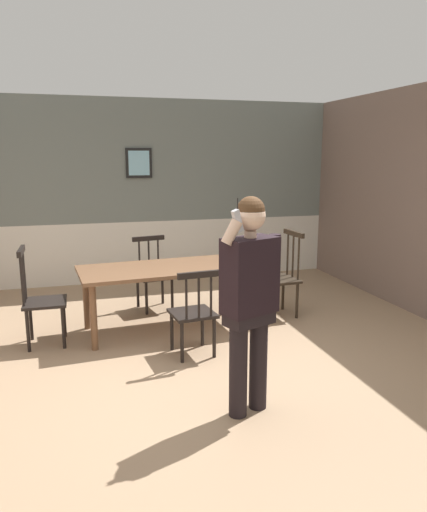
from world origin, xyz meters
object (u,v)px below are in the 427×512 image
chair_near_window (280,276)px  chair_by_doorway (194,313)px  person_figure (250,292)px  chair_opposite_corner (153,274)px  chair_at_table_head (41,300)px  dining_table (171,273)px

chair_near_window → chair_by_doorway: chair_near_window is taller
chair_near_window → person_figure: size_ratio=0.63×
chair_near_window → chair_by_doorway: bearing=121.3°
chair_near_window → chair_by_doorway: 1.63m
person_figure → chair_near_window: bearing=-140.2°
chair_opposite_corner → person_figure: (0.30, -2.83, 0.51)m
chair_by_doorway → chair_at_table_head: size_ratio=0.85×
dining_table → person_figure: bearing=-83.6°
chair_near_window → dining_table: bearing=90.9°
dining_table → person_figure: 2.04m
chair_by_doorway → chair_opposite_corner: (-0.14, 1.64, 0.02)m
chair_by_doorway → chair_at_table_head: chair_at_table_head is taller
chair_by_doorway → chair_at_table_head: (-1.47, 0.71, 0.05)m
chair_by_doorway → chair_opposite_corner: bearing=88.9°
dining_table → chair_by_doorway: (0.07, -0.82, -0.21)m
chair_opposite_corner → person_figure: person_figure is taller
dining_table → chair_opposite_corner: bearing=95.1°
chair_by_doorway → person_figure: bearing=-88.6°
chair_by_doorway → chair_opposite_corner: chair_opposite_corner is taller
chair_near_window → chair_opposite_corner: 1.63m
dining_table → chair_opposite_corner: size_ratio=2.24×
chair_at_table_head → chair_near_window: bearing=95.0°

